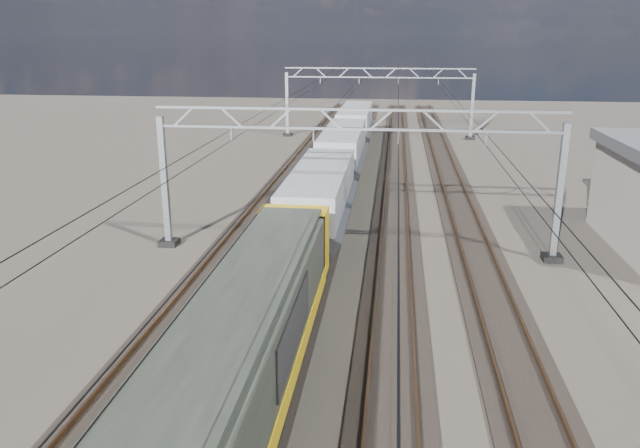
# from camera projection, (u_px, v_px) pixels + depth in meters

# --- Properties ---
(ground) EXTENTS (160.00, 160.00, 0.00)m
(ground) POSITION_uv_depth(u_px,v_px,m) (347.00, 283.00, 27.16)
(ground) COLOR black
(ground) RESTS_ON ground
(track_outer_west) EXTENTS (2.60, 140.00, 0.30)m
(track_outer_west) POSITION_uv_depth(u_px,v_px,m) (214.00, 276.00, 27.82)
(track_outer_west) COLOR black
(track_outer_west) RESTS_ON ground
(track_loco) EXTENTS (2.60, 140.00, 0.30)m
(track_loco) POSITION_uv_depth(u_px,v_px,m) (302.00, 280.00, 27.37)
(track_loco) COLOR black
(track_loco) RESTS_ON ground
(track_inner_east) EXTENTS (2.60, 140.00, 0.30)m
(track_inner_east) POSITION_uv_depth(u_px,v_px,m) (394.00, 284.00, 26.91)
(track_inner_east) COLOR black
(track_inner_east) RESTS_ON ground
(track_outer_east) EXTENTS (2.60, 140.00, 0.30)m
(track_outer_east) POSITION_uv_depth(u_px,v_px,m) (488.00, 288.00, 26.45)
(track_outer_east) COLOR black
(track_outer_east) RESTS_ON ground
(catenary_gantry_mid) EXTENTS (19.90, 0.90, 7.11)m
(catenary_gantry_mid) POSITION_uv_depth(u_px,v_px,m) (355.00, 176.00, 29.81)
(catenary_gantry_mid) COLOR gray
(catenary_gantry_mid) RESTS_ON ground
(catenary_gantry_far) EXTENTS (19.90, 0.90, 7.11)m
(catenary_gantry_far) POSITION_uv_depth(u_px,v_px,m) (378.00, 100.00, 63.99)
(catenary_gantry_far) COLOR gray
(catenary_gantry_far) RESTS_ON ground
(overhead_wires) EXTENTS (12.03, 140.00, 0.53)m
(overhead_wires) POSITION_uv_depth(u_px,v_px,m) (361.00, 126.00, 33.07)
(overhead_wires) COLOR black
(overhead_wires) RESTS_ON ground
(locomotive) EXTENTS (2.76, 21.10, 3.62)m
(locomotive) POSITION_uv_depth(u_px,v_px,m) (236.00, 364.00, 15.95)
(locomotive) COLOR black
(locomotive) RESTS_ON ground
(hopper_wagon_lead) EXTENTS (3.38, 13.00, 3.25)m
(hopper_wagon_lead) POSITION_uv_depth(u_px,v_px,m) (320.00, 196.00, 32.78)
(hopper_wagon_lead) COLOR black
(hopper_wagon_lead) RESTS_ON ground
(hopper_wagon_mid) EXTENTS (3.38, 13.00, 3.25)m
(hopper_wagon_mid) POSITION_uv_depth(u_px,v_px,m) (343.00, 149.00, 46.25)
(hopper_wagon_mid) COLOR black
(hopper_wagon_mid) RESTS_ON ground
(hopper_wagon_third) EXTENTS (3.38, 13.00, 3.25)m
(hopper_wagon_third) POSITION_uv_depth(u_px,v_px,m) (355.00, 123.00, 59.73)
(hopper_wagon_third) COLOR black
(hopper_wagon_third) RESTS_ON ground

